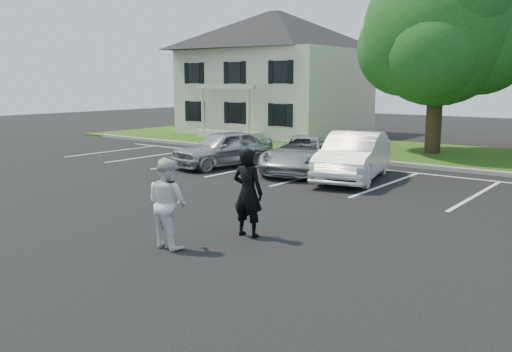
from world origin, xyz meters
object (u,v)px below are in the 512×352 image
(man_black_suit, at_px, (248,193))
(car_silver_minivan, at_px, (303,154))
(house, at_px, (275,73))
(man_white_shirt, at_px, (167,203))
(tree, at_px, (441,34))
(car_silver_west, at_px, (223,148))
(car_white_sedan, at_px, (354,156))

(man_black_suit, distance_m, car_silver_minivan, 8.63)
(house, xyz_separation_m, man_white_shirt, (12.30, -20.97, -2.92))
(tree, relative_size, car_silver_minivan, 1.85)
(tree, xyz_separation_m, car_silver_minivan, (-2.17, -7.80, -4.69))
(house, xyz_separation_m, man_black_suit, (13.10, -19.39, -2.87))
(man_black_suit, height_order, car_silver_west, man_black_suit)
(man_white_shirt, bearing_deg, man_black_suit, -114.36)
(house, relative_size, car_silver_west, 2.45)
(man_black_suit, relative_size, man_white_shirt, 1.06)
(car_white_sedan, bearing_deg, car_silver_minivan, 158.62)
(house, bearing_deg, man_black_suit, -55.96)
(car_silver_minivan, relative_size, car_white_sedan, 0.98)
(tree, xyz_separation_m, man_black_suit, (1.43, -15.64, -4.39))
(car_silver_west, distance_m, car_silver_minivan, 3.27)
(house, relative_size, man_black_suit, 5.37)
(house, xyz_separation_m, car_silver_minivan, (9.50, -11.55, -3.17))
(house, xyz_separation_m, car_white_sedan, (11.70, -11.82, -3.03))
(tree, height_order, car_silver_west, tree)
(man_white_shirt, bearing_deg, car_silver_west, -52.94)
(car_silver_west, bearing_deg, man_white_shirt, -42.84)
(house, relative_size, man_white_shirt, 5.67)
(man_white_shirt, height_order, car_silver_west, man_white_shirt)
(car_silver_minivan, xyz_separation_m, car_white_sedan, (2.20, -0.27, 0.14))
(car_silver_minivan, distance_m, car_white_sedan, 2.22)
(house, bearing_deg, car_white_sedan, -45.31)
(car_white_sedan, bearing_deg, house, 120.39)
(car_silver_west, bearing_deg, tree, 70.60)
(man_black_suit, xyz_separation_m, car_silver_west, (-6.77, 7.04, -0.24))
(tree, relative_size, car_silver_west, 2.10)
(tree, xyz_separation_m, man_white_shirt, (0.63, -17.23, -4.44))
(man_white_shirt, distance_m, car_white_sedan, 9.17)
(house, bearing_deg, car_silver_west, -62.87)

